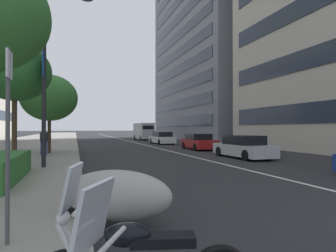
# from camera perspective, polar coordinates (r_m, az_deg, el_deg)

# --- Properties ---
(sidewalk_right_plaza) EXTENTS (160.00, 10.19, 0.15)m
(sidewalk_right_plaza) POSITION_cam_1_polar(r_m,az_deg,el_deg) (32.02, -27.68, -3.54)
(sidewalk_right_plaza) COLOR gray
(sidewalk_right_plaza) RESTS_ON ground
(lane_centre_stripe) EXTENTS (110.00, 0.16, 0.01)m
(lane_centre_stripe) POSITION_cam_1_polar(r_m,az_deg,el_deg) (37.33, -7.94, -3.25)
(lane_centre_stripe) COLOR silver
(lane_centre_stripe) RESTS_ON ground
(motorcycle_by_sign_pole) EXTENTS (1.75, 2.22, 1.04)m
(motorcycle_by_sign_pole) POSITION_cam_1_polar(r_m,az_deg,el_deg) (5.33, -10.86, -14.11)
(motorcycle_by_sign_pole) COLOR #9E9E99
(motorcycle_by_sign_pole) RESTS_ON ground
(car_approaching_light) EXTENTS (4.38, 1.88, 1.38)m
(car_approaching_light) POSITION_cam_1_polar(r_m,az_deg,el_deg) (17.31, 15.52, -4.34)
(car_approaching_light) COLOR #B7B7BC
(car_approaching_light) RESTS_ON ground
(car_lead_in_lane) EXTENTS (4.18, 2.03, 1.35)m
(car_lead_in_lane) POSITION_cam_1_polar(r_m,az_deg,el_deg) (23.43, 6.47, -3.37)
(car_lead_in_lane) COLOR maroon
(car_lead_in_lane) RESTS_ON ground
(car_mid_block_traffic) EXTENTS (4.51, 1.98, 1.40)m
(car_mid_block_traffic) POSITION_cam_1_polar(r_m,az_deg,el_deg) (31.41, -1.26, -2.58)
(car_mid_block_traffic) COLOR silver
(car_mid_block_traffic) RESTS_ON ground
(delivery_van_ahead) EXTENTS (5.68, 2.13, 2.59)m
(delivery_van_ahead) POSITION_cam_1_polar(r_m,az_deg,el_deg) (42.52, -5.18, -1.05)
(delivery_van_ahead) COLOR #B7B7BC
(delivery_van_ahead) RESTS_ON ground
(parking_sign_by_curb) EXTENTS (0.32, 0.06, 2.85)m
(parking_sign_by_curb) POSITION_cam_1_polar(r_m,az_deg,el_deg) (4.54, -30.60, -0.16)
(parking_sign_by_curb) COLOR #47494C
(parking_sign_by_curb) RESTS_ON sidewalk_right_plaza
(street_lamp_with_banners) EXTENTS (1.26, 2.13, 7.72)m
(street_lamp_with_banners) POSITION_cam_1_polar(r_m,az_deg,el_deg) (13.12, -23.28, 12.64)
(street_lamp_with_banners) COLOR #232326
(street_lamp_with_banners) RESTS_ON sidewalk_right_plaza
(clipped_hedge_bed) EXTENTS (4.47, 1.10, 0.82)m
(clipped_hedge_bed) POSITION_cam_1_polar(r_m,az_deg,el_deg) (10.07, -31.73, -7.61)
(clipped_hedge_bed) COLOR #337033
(clipped_hedge_bed) RESTS_ON sidewalk_right_plaza
(street_tree_by_lamp_post) EXTENTS (3.16, 3.16, 5.60)m
(street_tree_by_lamp_post) POSITION_cam_1_polar(r_m,az_deg,el_deg) (14.35, -29.55, 9.91)
(street_tree_by_lamp_post) COLOR #473323
(street_tree_by_lamp_post) RESTS_ON sidewalk_right_plaza
(street_tree_near_plaza_corner) EXTENTS (3.67, 3.67, 5.29)m
(street_tree_near_plaza_corner) POSITION_cam_1_polar(r_m,az_deg,el_deg) (20.10, -23.67, 5.43)
(street_tree_near_plaza_corner) COLOR #473323
(street_tree_near_plaza_corner) RESTS_ON sidewalk_right_plaza
(pedestrian_on_plaza) EXTENTS (0.48, 0.43, 1.64)m
(pedestrian_on_plaza) POSITION_cam_1_polar(r_m,az_deg,el_deg) (18.58, -24.65, -3.04)
(pedestrian_on_plaza) COLOR #33478C
(pedestrian_on_plaza) RESTS_ON sidewalk_right_plaza
(office_tower_far_left_down_avenue) EXTENTS (26.47, 15.35, 36.07)m
(office_tower_far_left_down_avenue) POSITION_cam_1_polar(r_m,az_deg,el_deg) (50.46, 10.62, 18.29)
(office_tower_far_left_down_avenue) COLOR slate
(office_tower_far_left_down_avenue) RESTS_ON ground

